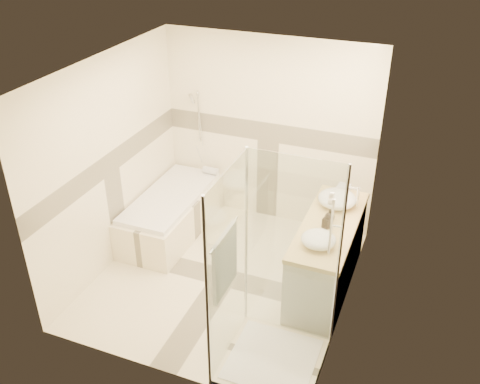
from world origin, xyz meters
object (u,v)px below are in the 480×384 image
at_px(shower_enclosure, 265,317).
at_px(amenity_bottle_b, 330,215).
at_px(bathtub, 171,211).
at_px(vessel_sink_near, 337,199).
at_px(vanity, 327,255).
at_px(amenity_bottle_a, 327,221).
at_px(vessel_sink_far, 319,239).

distance_m(shower_enclosure, amenity_bottle_b, 1.41).
height_order(bathtub, shower_enclosure, shower_enclosure).
distance_m(vessel_sink_near, amenity_bottle_b, 0.35).
height_order(vanity, shower_enclosure, shower_enclosure).
distance_m(vanity, vessel_sink_near, 0.65).
bearing_deg(bathtub, amenity_bottle_a, -11.76).
bearing_deg(vanity, shower_enclosure, -102.97).
relative_size(bathtub, vessel_sink_near, 3.92).
bearing_deg(amenity_bottle_b, bathtub, 171.92).
bearing_deg(amenity_bottle_a, amenity_bottle_b, 90.00).
bearing_deg(vanity, amenity_bottle_b, 112.75).
distance_m(bathtub, amenity_bottle_a, 2.26).
xyz_separation_m(vanity, vessel_sink_far, (-0.02, -0.44, 0.50)).
distance_m(vanity, amenity_bottle_a, 0.52).
bearing_deg(shower_enclosure, vessel_sink_near, 80.71).
height_order(shower_enclosure, amenity_bottle_b, shower_enclosure).
relative_size(shower_enclosure, amenity_bottle_a, 12.04).
height_order(amenity_bottle_a, amenity_bottle_b, amenity_bottle_a).
distance_m(bathtub, shower_enclosure, 2.47).
relative_size(vanity, amenity_bottle_a, 9.56).
relative_size(vanity, vessel_sink_near, 3.74).
bearing_deg(amenity_bottle_a, vessel_sink_far, -90.00).
bearing_deg(amenity_bottle_b, amenity_bottle_a, -90.00).
relative_size(shower_enclosure, amenity_bottle_b, 14.50).
distance_m(vessel_sink_near, amenity_bottle_a, 0.49).
height_order(bathtub, vanity, vanity).
xyz_separation_m(shower_enclosure, amenity_bottle_b, (0.27, 1.32, 0.42)).
height_order(shower_enclosure, amenity_bottle_a, shower_enclosure).
bearing_deg(vessel_sink_near, amenity_bottle_b, -90.00).
xyz_separation_m(shower_enclosure, amenity_bottle_a, (0.27, 1.18, 0.43)).
bearing_deg(vessel_sink_near, amenity_bottle_a, -90.00).
bearing_deg(vessel_sink_far, vanity, 87.41).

